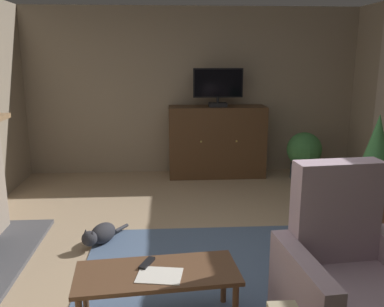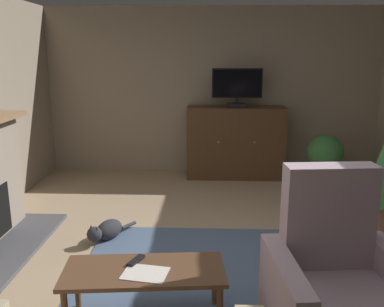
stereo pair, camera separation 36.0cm
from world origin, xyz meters
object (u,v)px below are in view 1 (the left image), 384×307
object	(u,v)px
folded_newspaper	(159,275)
potted_plant_on_hearth_side	(375,167)
armchair_beside_cabinet	(350,288)
tv_cabinet	(217,143)
television	(218,86)
potted_plant_leafy_by_curtain	(304,154)
tv_remote	(147,263)
coffee_table	(157,278)
cat	(101,234)

from	to	relation	value
folded_newspaper	potted_plant_on_hearth_side	xyz separation A→B (m)	(2.24, 1.53, 0.30)
armchair_beside_cabinet	potted_plant_on_hearth_side	world-z (taller)	potted_plant_on_hearth_side
tv_cabinet	television	size ratio (longest dim) A/B	1.99
folded_newspaper	potted_plant_leafy_by_curtain	bearing A→B (deg)	67.59
potted_plant_on_hearth_side	tv_remote	bearing A→B (deg)	-149.57
coffee_table	cat	xyz separation A→B (m)	(-0.60, 1.32, -0.26)
coffee_table	tv_remote	bearing A→B (deg)	126.53
tv_remote	potted_plant_leafy_by_curtain	distance (m)	4.02
armchair_beside_cabinet	television	bearing A→B (deg)	96.35
television	coffee_table	world-z (taller)	television
tv_cabinet	television	distance (m)	0.88
armchair_beside_cabinet	folded_newspaper	bearing A→B (deg)	173.84
coffee_table	tv_cabinet	bearing A→B (deg)	76.78
tv_cabinet	armchair_beside_cabinet	xyz separation A→B (m)	(0.42, -3.86, -0.17)
tv_cabinet	folded_newspaper	bearing A→B (deg)	-102.76
folded_newspaper	armchair_beside_cabinet	world-z (taller)	armchair_beside_cabinet
cat	potted_plant_leafy_by_curtain	bearing A→B (deg)	37.23
tv_cabinet	cat	size ratio (longest dim) A/B	2.58
television	potted_plant_leafy_by_curtain	xyz separation A→B (m)	(1.32, -0.18, -1.01)
tv_cabinet	tv_remote	distance (m)	3.68
potted_plant_on_hearth_side	cat	bearing A→B (deg)	-177.01
folded_newspaper	potted_plant_on_hearth_side	size ratio (longest dim) A/B	0.23
television	armchair_beside_cabinet	xyz separation A→B (m)	(0.42, -3.81, -1.05)
folded_newspaper	tv_cabinet	bearing A→B (deg)	86.55
coffee_table	potted_plant_leafy_by_curtain	world-z (taller)	potted_plant_leafy_by_curtain
television	armchair_beside_cabinet	size ratio (longest dim) A/B	0.64
tv_cabinet	folded_newspaper	xyz separation A→B (m)	(-0.84, -3.72, -0.11)
tv_cabinet	cat	distance (m)	2.79
television	folded_newspaper	distance (m)	3.89
folded_newspaper	armchair_beside_cabinet	xyz separation A→B (m)	(1.27, -0.14, -0.06)
armchair_beside_cabinet	potted_plant_leafy_by_curtain	bearing A→B (deg)	76.18
potted_plant_leafy_by_curtain	cat	world-z (taller)	potted_plant_leafy_by_curtain
television	potted_plant_leafy_by_curtain	bearing A→B (deg)	-7.62
potted_plant_on_hearth_side	coffee_table	bearing A→B (deg)	-146.97
potted_plant_leafy_by_curtain	armchair_beside_cabinet	bearing A→B (deg)	-103.82
tv_remote	cat	bearing A→B (deg)	46.67
tv_cabinet	potted_plant_on_hearth_side	xyz separation A→B (m)	(1.40, -2.19, 0.19)
tv_remote	cat	distance (m)	1.37
coffee_table	cat	bearing A→B (deg)	114.43
tv_cabinet	television	xyz separation A→B (m)	(0.00, -0.05, 0.88)
folded_newspaper	cat	xyz separation A→B (m)	(-0.62, 1.38, -0.31)
potted_plant_leafy_by_curtain	television	bearing A→B (deg)	172.38
television	folded_newspaper	bearing A→B (deg)	-102.94
tv_cabinet	armchair_beside_cabinet	distance (m)	3.89
tv_remote	armchair_beside_cabinet	world-z (taller)	armchair_beside_cabinet
potted_plant_leafy_by_curtain	tv_cabinet	bearing A→B (deg)	170.13
television	coffee_table	xyz separation A→B (m)	(-0.86, -3.61, -1.04)
tv_cabinet	tv_remote	xyz separation A→B (m)	(-0.93, -3.56, -0.10)
television	cat	xyz separation A→B (m)	(-1.46, -2.29, -1.30)
armchair_beside_cabinet	cat	world-z (taller)	armchair_beside_cabinet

